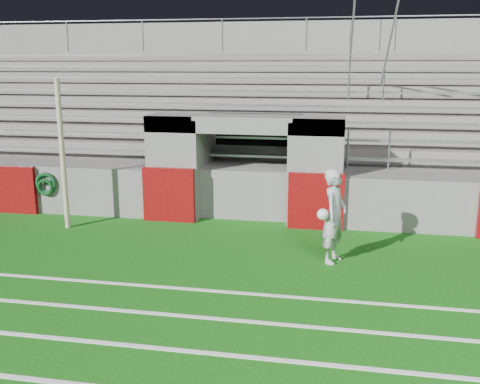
# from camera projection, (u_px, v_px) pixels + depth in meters

# --- Properties ---
(ground) EXTENTS (90.00, 90.00, 0.00)m
(ground) POSITION_uv_depth(u_px,v_px,m) (213.00, 269.00, 10.20)
(ground) COLOR #10520D
(ground) RESTS_ON ground
(field_post) EXTENTS (0.12, 0.12, 3.51)m
(field_post) POSITION_uv_depth(u_px,v_px,m) (62.00, 155.00, 12.41)
(field_post) COLOR tan
(field_post) RESTS_ON ground
(stadium_structure) EXTENTS (26.00, 8.48, 5.42)m
(stadium_structure) POSITION_uv_depth(u_px,v_px,m) (268.00, 137.00, 17.48)
(stadium_structure) COLOR #5E5C59
(stadium_structure) RESTS_ON ground
(goalkeeper_with_ball) EXTENTS (0.65, 0.79, 1.87)m
(goalkeeper_with_ball) POSITION_uv_depth(u_px,v_px,m) (334.00, 216.00, 10.39)
(goalkeeper_with_ball) COLOR #A0A4A9
(goalkeeper_with_ball) RESTS_ON ground
(hose_coil) EXTENTS (0.59, 0.15, 0.61)m
(hose_coil) POSITION_uv_depth(u_px,v_px,m) (46.00, 185.00, 13.73)
(hose_coil) COLOR #0B3B19
(hose_coil) RESTS_ON ground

